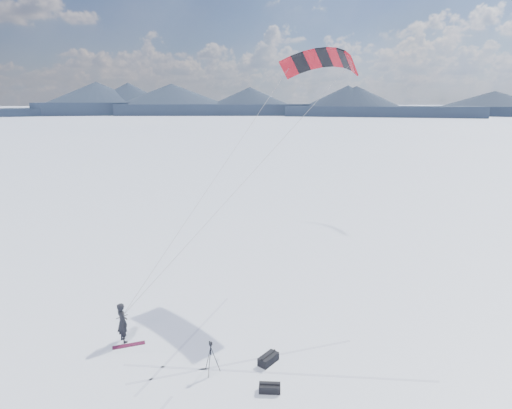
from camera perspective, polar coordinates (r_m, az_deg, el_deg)
name	(u,v)px	position (r m, az deg, el deg)	size (l,w,h in m)	color
ground	(187,378)	(18.38, -9.23, -21.90)	(1800.00, 1800.00, 0.00)	white
horizon_hills	(182,271)	(16.19, -9.84, -8.79)	(704.84, 706.81, 10.28)	#191F30
snow_tracks	(151,392)	(17.94, -13.85, -23.14)	(13.93, 10.25, 0.01)	#B2B8D1
snowkiter	(124,341)	(21.27, -17.20, -17.00)	(0.68, 0.45, 1.88)	black
snowboard	(129,345)	(20.87, -16.60, -17.53)	(1.40, 0.26, 0.04)	maroon
tripod	(211,353)	(18.07, -6.05, -19.11)	(0.61, 0.66, 1.36)	black
gear_bag_a	(268,359)	(18.91, 1.66, -19.89)	(1.03, 0.84, 0.42)	black
gear_bag_b	(270,388)	(17.45, 1.84, -23.24)	(0.89, 0.70, 0.37)	black
power_kite	(320,63)	(27.30, 8.57, 18.16)	(14.18, 7.79, 12.50)	#B2101C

